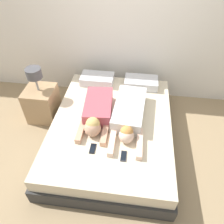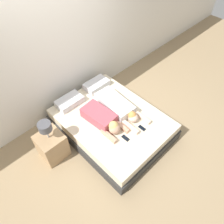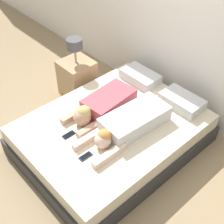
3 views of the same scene
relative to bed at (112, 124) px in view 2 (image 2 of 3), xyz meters
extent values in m
plane|color=#9E8460|center=(0.00, 0.00, -0.20)|extent=(12.00, 12.00, 0.00)
cube|color=white|center=(0.00, 1.19, 1.10)|extent=(12.00, 0.06, 2.60)
cube|color=#2D2D2D|center=(0.00, 0.00, -0.09)|extent=(1.62, 2.09, 0.22)
cube|color=beige|center=(0.00, 0.00, 0.11)|extent=(1.56, 2.03, 0.19)
cube|color=silver|center=(-0.35, 0.83, 0.27)|extent=(0.51, 0.31, 0.13)
cube|color=silver|center=(0.35, 0.83, 0.27)|extent=(0.51, 0.31, 0.13)
cube|color=#B24C59|center=(-0.20, 0.14, 0.30)|extent=(0.41, 0.65, 0.20)
sphere|color=tan|center=(-0.20, -0.27, 0.31)|extent=(0.21, 0.21, 0.21)
sphere|color=#D8B266|center=(-0.20, -0.24, 0.35)|extent=(0.17, 0.17, 0.17)
cube|color=tan|center=(-0.35, -0.28, 0.24)|extent=(0.07, 0.34, 0.07)
cube|color=tan|center=(-0.05, -0.28, 0.24)|extent=(0.07, 0.34, 0.07)
cube|color=silver|center=(0.22, 0.15, 0.30)|extent=(0.43, 0.81, 0.18)
sphere|color=beige|center=(0.22, -0.33, 0.30)|extent=(0.18, 0.18, 0.18)
sphere|color=#D18C47|center=(0.22, -0.30, 0.34)|extent=(0.16, 0.16, 0.16)
cube|color=beige|center=(0.05, -0.37, 0.24)|extent=(0.07, 0.43, 0.07)
cube|color=beige|center=(0.38, -0.37, 0.24)|extent=(0.07, 0.43, 0.07)
cube|color=black|center=(-0.16, -0.50, 0.21)|extent=(0.07, 0.15, 0.01)
cube|color=black|center=(-0.16, -0.50, 0.21)|extent=(0.06, 0.12, 0.00)
cube|color=#2D2D33|center=(0.21, -0.56, 0.21)|extent=(0.07, 0.15, 0.01)
cube|color=black|center=(0.21, -0.56, 0.21)|extent=(0.06, 0.12, 0.00)
cube|color=tan|center=(-1.13, 0.35, 0.07)|extent=(0.43, 0.43, 0.53)
cylinder|color=#999999|center=(-1.13, 0.35, 0.44)|extent=(0.03, 0.03, 0.21)
cylinder|color=#4C4C51|center=(-1.13, 0.35, 0.62)|extent=(0.22, 0.22, 0.14)
camera|label=1|loc=(0.27, -2.03, 2.26)|focal=35.00mm
camera|label=2|loc=(-1.81, -1.86, 3.34)|focal=35.00mm
camera|label=3|loc=(1.94, -1.77, 2.67)|focal=50.00mm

